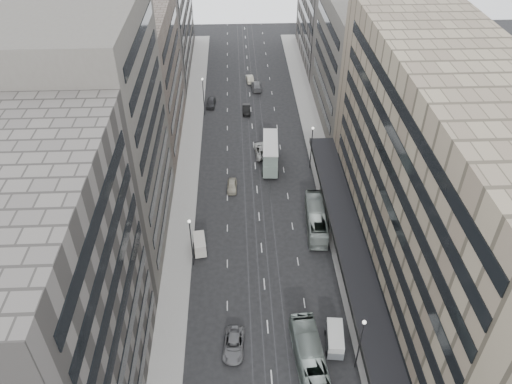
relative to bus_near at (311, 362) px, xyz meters
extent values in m
plane|color=black|center=(-4.41, 5.32, -1.70)|extent=(220.00, 220.00, 0.00)
cube|color=gray|center=(7.59, 42.82, -1.63)|extent=(4.00, 125.00, 0.15)
cube|color=gray|center=(-16.41, 42.82, -1.63)|extent=(4.00, 125.00, 0.15)
cube|color=gray|center=(17.09, 13.32, 13.30)|extent=(15.00, 60.00, 30.00)
cube|color=black|center=(7.59, 13.32, 2.30)|extent=(4.40, 60.00, 0.50)
cube|color=#544F48|center=(17.09, 57.32, 10.30)|extent=(15.00, 28.00, 24.00)
cube|color=#5F5A56|center=(17.09, 87.32, 12.30)|extent=(15.00, 32.00, 28.00)
cube|color=#5F5A56|center=(-25.91, -2.68, 13.30)|extent=(15.00, 28.00, 30.00)
cube|color=#544F48|center=(-25.91, 24.32, 15.30)|extent=(15.00, 26.00, 34.00)
cube|color=#685A51|center=(-25.91, 51.32, 10.80)|extent=(15.00, 28.00, 25.00)
cube|color=#5F5A56|center=(-25.91, 84.32, 12.30)|extent=(15.00, 38.00, 28.00)
cylinder|color=#262628|center=(5.29, 0.32, 2.30)|extent=(0.16, 0.16, 8.00)
sphere|color=silver|center=(5.29, 0.32, 6.40)|extent=(0.44, 0.44, 0.44)
cylinder|color=#262628|center=(5.29, 40.32, 2.30)|extent=(0.16, 0.16, 8.00)
sphere|color=silver|center=(5.29, 40.32, 6.40)|extent=(0.44, 0.44, 0.44)
cylinder|color=#262628|center=(-14.11, 17.32, 2.30)|extent=(0.16, 0.16, 8.00)
sphere|color=silver|center=(-14.11, 17.32, 6.40)|extent=(0.44, 0.44, 0.44)
cylinder|color=#262628|center=(-14.11, 60.32, 2.30)|extent=(0.16, 0.16, 8.00)
sphere|color=silver|center=(-14.11, 60.32, 6.40)|extent=(0.44, 0.44, 0.44)
imported|color=gray|center=(0.00, 0.00, 0.00)|extent=(3.69, 12.39, 3.40)
imported|color=#8E9993|center=(4.09, 24.60, -0.10)|extent=(3.45, 11.63, 3.20)
cube|color=slate|center=(-1.76, 41.22, -0.02)|extent=(3.11, 9.29, 2.34)
cube|color=slate|center=(-1.76, 41.22, 2.16)|extent=(3.04, 8.93, 2.03)
cube|color=silver|center=(-1.76, 41.22, 3.24)|extent=(3.11, 9.29, 0.12)
cylinder|color=black|center=(-3.23, 38.01, -1.19)|extent=(0.35, 1.03, 1.02)
cylinder|color=black|center=(-0.69, 37.85, -1.19)|extent=(0.35, 1.03, 1.02)
cylinder|color=black|center=(-2.82, 44.59, -1.19)|extent=(0.35, 1.03, 1.02)
cylinder|color=black|center=(-0.28, 44.43, -1.19)|extent=(0.35, 1.03, 1.02)
cube|color=slate|center=(3.34, 3.27, -0.79)|extent=(2.37, 4.66, 1.17)
cube|color=beige|center=(3.34, 3.27, 0.25)|extent=(2.32, 4.56, 0.92)
cylinder|color=black|center=(2.24, 1.91, -1.37)|extent=(0.26, 0.68, 0.67)
cylinder|color=black|center=(4.10, 1.69, -1.37)|extent=(0.26, 0.68, 0.67)
cylinder|color=black|center=(2.57, 4.84, -1.37)|extent=(0.26, 0.68, 0.67)
cylinder|color=black|center=(4.43, 4.63, -1.37)|extent=(0.26, 0.68, 0.67)
cube|color=beige|center=(-13.33, 20.14, -0.85)|extent=(2.10, 3.84, 1.13)
cube|color=beige|center=(-13.33, 20.14, 0.16)|extent=(2.06, 3.76, 0.89)
cylinder|color=black|center=(-13.99, 18.83, -1.41)|extent=(0.24, 0.60, 0.59)
cylinder|color=black|center=(-12.36, 19.04, -1.41)|extent=(0.24, 0.60, 0.59)
cylinder|color=black|center=(-14.30, 21.23, -1.41)|extent=(0.24, 0.60, 0.59)
cylinder|color=black|center=(-12.67, 21.44, -1.41)|extent=(0.24, 0.60, 0.59)
imported|color=slate|center=(-8.61, 3.40, -0.98)|extent=(2.80, 5.35, 1.44)
imported|color=#9E9883|center=(-8.59, 34.59, -1.01)|extent=(1.81, 4.11, 1.38)
imported|color=black|center=(-5.38, 61.10, -0.96)|extent=(1.60, 4.53, 1.49)
imported|color=#B3B4AF|center=(-2.87, 45.10, -0.85)|extent=(3.26, 6.34, 1.71)
imported|color=slate|center=(-2.81, 72.01, -0.92)|extent=(2.47, 5.50, 1.57)
imported|color=#242427|center=(-12.91, 64.27, -0.93)|extent=(2.21, 4.67, 1.54)
imported|color=#AAA58D|center=(-4.14, 75.92, -0.98)|extent=(1.92, 4.49, 1.44)
camera|label=1|loc=(-7.59, -32.14, 49.33)|focal=35.00mm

